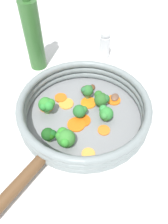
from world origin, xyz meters
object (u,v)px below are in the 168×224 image
carrot_slice_6 (66,104)px  broccoli_floret_0 (65,138)px  carrot_slice_0 (88,154)px  mushroom_piece_0 (92,87)px  broccoli_floret_2 (87,91)px  broccoli_floret_4 (80,111)px  broccoli_floret_5 (106,113)px  mushroom_piece_1 (115,97)px  broccoli_floret_1 (101,99)px  mushroom_piece_2 (85,90)px  broccoli_floret_3 (49,135)px  carrot_slice_4 (104,130)px  oil_bottle (33,35)px  carrot_slice_5 (46,107)px  carrot_slice_8 (78,125)px  carrot_slice_1 (83,120)px  salt_shaker (105,44)px  carrot_slice_2 (114,100)px  carrot_slice_3 (89,103)px  carrot_slice_7 (61,98)px  broccoli_floret_6 (47,105)px  skillet (84,117)px

carrot_slice_6 → broccoli_floret_0: broccoli_floret_0 is taller
carrot_slice_0 → mushroom_piece_0: (0.19, 0.11, 0.00)m
broccoli_floret_2 → broccoli_floret_4: bearing=-162.8°
broccoli_floret_5 → mushroom_piece_1: bearing=9.9°
broccoli_floret_1 → broccoli_floret_4: size_ratio=1.16×
mushroom_piece_0 → mushroom_piece_2: size_ratio=0.68×
broccoli_floret_3 → broccoli_floret_4: bearing=-9.8°
carrot_slice_4 → oil_bottle: bearing=68.9°
oil_bottle → carrot_slice_5: bearing=-133.2°
carrot_slice_8 → oil_bottle: oil_bottle is taller
broccoli_floret_3 → oil_bottle: 0.33m
carrot_slice_1 → broccoli_floret_4: (0.01, 0.01, 0.02)m
broccoli_floret_0 → salt_shaker: 0.39m
carrot_slice_2 → carrot_slice_0: bearing=-170.2°
carrot_slice_5 → broccoli_floret_1: (0.09, -0.12, 0.02)m
broccoli_floret_4 → carrot_slice_2: bearing=-25.2°
broccoli_floret_4 → mushroom_piece_0: (0.11, 0.03, -0.02)m
mushroom_piece_0 → mushroom_piece_1: bearing=-90.1°
carrot_slice_3 → oil_bottle: (0.07, 0.24, 0.10)m
carrot_slice_5 → broccoli_floret_0: size_ratio=0.78×
broccoli_floret_1 → oil_bottle: (0.06, 0.27, 0.07)m
carrot_slice_0 → carrot_slice_7: size_ratio=0.92×
carrot_slice_2 → carrot_slice_7: (-0.08, 0.13, 0.00)m
carrot_slice_3 → oil_bottle: bearing=74.6°
broccoli_floret_2 → broccoli_floret_5: (-0.04, -0.08, -0.00)m
broccoli_floret_0 → mushroom_piece_0: (0.20, 0.05, -0.02)m
broccoli_floret_2 → oil_bottle: bearing=77.4°
carrot_slice_6 → broccoli_floret_1: size_ratio=0.91×
carrot_slice_0 → oil_bottle: 0.40m
broccoli_floret_6 → broccoli_floret_1: bearing=-45.6°
carrot_slice_0 → carrot_slice_5: carrot_slice_0 is taller
broccoli_floret_0 → carrot_slice_7: bearing=41.4°
carrot_slice_3 → broccoli_floret_1: broccoli_floret_1 is taller
skillet → carrot_slice_3: carrot_slice_3 is taller
carrot_slice_3 → broccoli_floret_2: (0.02, 0.01, 0.03)m
carrot_slice_2 → salt_shaker: size_ratio=0.38×
carrot_slice_7 → carrot_slice_8: bearing=-119.6°
carrot_slice_6 → broccoli_floret_6: size_ratio=0.79×
broccoli_floret_5 → mushroom_piece_2: 0.12m
carrot_slice_2 → broccoli_floret_1: (-0.04, 0.02, 0.02)m
oil_bottle → carrot_slice_7: bearing=-119.9°
carrot_slice_3 → broccoli_floret_2: size_ratio=0.98×
mushroom_piece_0 → broccoli_floret_2: bearing=-168.4°
carrot_slice_2 → broccoli_floret_2: (-0.03, 0.07, 0.03)m
carrot_slice_7 → salt_shaker: size_ratio=0.34×
carrot_slice_7 → mushroom_piece_1: (0.08, -0.13, 0.00)m
skillet → carrot_slice_4: size_ratio=10.12×
broccoli_floret_1 → broccoli_floret_3: bearing=165.4°
salt_shaker → oil_bottle: oil_bottle is taller
broccoli_floret_0 → broccoli_floret_5: broccoli_floret_0 is taller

